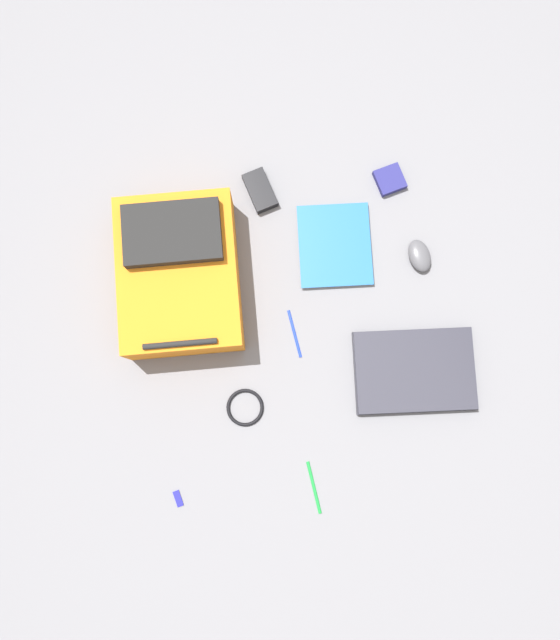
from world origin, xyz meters
The scene contains 11 objects.
ground_plane centered at (0.00, 0.00, 0.00)m, with size 3.48×3.48×0.00m, color slate.
backpack centered at (0.22, -0.24, 0.08)m, with size 0.45×0.53×0.19m.
laptop centered at (-0.31, 0.27, 0.02)m, with size 0.41×0.35×0.03m.
book_red centered at (-0.24, -0.17, 0.01)m, with size 0.29×0.31×0.02m.
computer_mouse centered at (-0.46, -0.04, 0.02)m, with size 0.06×0.10×0.04m, color #4C4C51.
cable_coil centered at (0.19, 0.18, 0.01)m, with size 0.11×0.11×0.01m, color black.
power_brick centered at (-0.09, -0.41, 0.01)m, with size 0.07×0.13×0.03m, color black.
pen_black centered at (-0.03, 0.04, 0.00)m, with size 0.01×0.01×0.14m, color #1933B2.
pen_blue centered at (0.09, 0.47, 0.00)m, with size 0.01×0.01×0.15m, color #198C33.
earbud_pouch centered at (-0.48, -0.29, 0.01)m, with size 0.08×0.08×0.02m, color navy.
usb_stick centered at (0.46, 0.35, 0.00)m, with size 0.02×0.05×0.01m, color #191999.
Camera 1 is at (0.10, 0.23, 1.83)m, focal length 34.85 mm.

